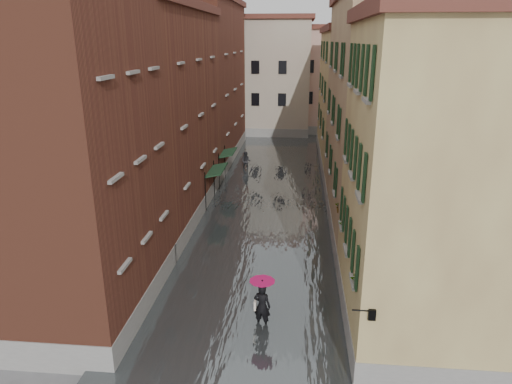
% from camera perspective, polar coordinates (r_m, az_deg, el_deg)
% --- Properties ---
extents(ground, '(120.00, 120.00, 0.00)m').
position_cam_1_polar(ground, '(21.28, -0.70, -12.24)').
color(ground, '#505152').
rests_on(ground, ground).
extents(floodwater, '(10.00, 60.00, 0.20)m').
position_cam_1_polar(floodwater, '(33.05, 1.69, -0.53)').
color(floodwater, '#4A5052').
rests_on(floodwater, ground).
extents(building_left_near, '(6.00, 8.00, 13.00)m').
position_cam_1_polar(building_left_near, '(19.02, -22.99, 3.72)').
color(building_left_near, brown).
rests_on(building_left_near, ground).
extents(building_left_mid, '(6.00, 14.00, 12.50)m').
position_cam_1_polar(building_left_mid, '(29.00, -12.85, 8.87)').
color(building_left_mid, brown).
rests_on(building_left_mid, ground).
extents(building_left_far, '(6.00, 16.00, 14.00)m').
position_cam_1_polar(building_left_far, '(43.30, -6.75, 13.25)').
color(building_left_far, brown).
rests_on(building_left_far, ground).
extents(building_right_near, '(6.00, 8.00, 11.50)m').
position_cam_1_polar(building_right_near, '(17.70, 21.63, 0.33)').
color(building_right_near, '#997C4F').
rests_on(building_right_near, ground).
extents(building_right_mid, '(6.00, 14.00, 13.00)m').
position_cam_1_polar(building_right_mid, '(27.98, 15.88, 8.82)').
color(building_right_mid, tan).
rests_on(building_right_mid, ground).
extents(building_right_far, '(6.00, 16.00, 11.50)m').
position_cam_1_polar(building_right_far, '(42.78, 12.36, 11.21)').
color(building_right_far, '#997C4F').
rests_on(building_right_far, ground).
extents(building_end_cream, '(12.00, 9.00, 13.00)m').
position_cam_1_polar(building_end_cream, '(56.57, 0.37, 14.07)').
color(building_end_cream, '#AFA48B').
rests_on(building_end_cream, ground).
extents(building_end_pink, '(10.00, 9.00, 12.00)m').
position_cam_1_polar(building_end_pink, '(58.52, 9.61, 13.48)').
color(building_end_pink, '#C9A18D').
rests_on(building_end_pink, ground).
extents(awning_near, '(1.09, 3.14, 2.80)m').
position_cam_1_polar(awning_near, '(30.87, -4.99, 2.64)').
color(awning_near, '#16331D').
rests_on(awning_near, ground).
extents(awning_far, '(1.09, 2.83, 2.80)m').
position_cam_1_polar(awning_far, '(35.62, -3.57, 4.81)').
color(awning_far, '#16331D').
rests_on(awning_far, ground).
extents(wall_lantern, '(0.71, 0.22, 0.35)m').
position_cam_1_polar(wall_lantern, '(14.69, 14.20, -14.53)').
color(wall_lantern, black).
rests_on(wall_lantern, ground).
extents(window_planters, '(0.59, 8.02, 0.84)m').
position_cam_1_polar(window_planters, '(19.32, 11.39, -4.29)').
color(window_planters, brown).
rests_on(window_planters, ground).
extents(pedestrian_main, '(1.01, 1.01, 2.06)m').
position_cam_1_polar(pedestrian_main, '(18.28, 0.77, -13.23)').
color(pedestrian_main, black).
rests_on(pedestrian_main, ground).
extents(pedestrian_far, '(0.88, 0.71, 1.72)m').
position_cam_1_polar(pedestrian_far, '(39.57, -1.25, 3.84)').
color(pedestrian_far, black).
rests_on(pedestrian_far, ground).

